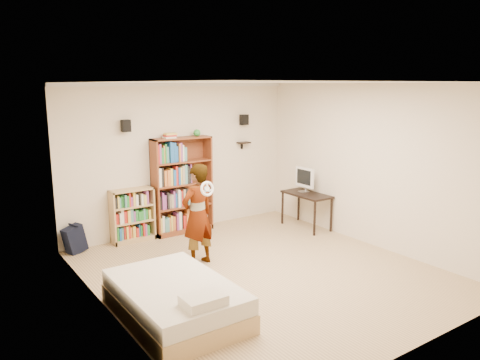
% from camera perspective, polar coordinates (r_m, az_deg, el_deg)
% --- Properties ---
extents(ground, '(4.50, 5.00, 0.01)m').
position_cam_1_polar(ground, '(6.94, 2.77, -11.10)').
color(ground, tan).
rests_on(ground, ground).
extents(room_shell, '(4.52, 5.02, 2.71)m').
position_cam_1_polar(room_shell, '(6.47, 2.92, 3.46)').
color(room_shell, beige).
rests_on(room_shell, ground).
extents(crown_molding, '(4.50, 5.00, 0.06)m').
position_cam_1_polar(crown_molding, '(6.40, 3.01, 11.53)').
color(crown_molding, silver).
rests_on(crown_molding, room_shell).
extents(speaker_left, '(0.14, 0.12, 0.20)m').
position_cam_1_polar(speaker_left, '(8.03, -13.75, 6.44)').
color(speaker_left, black).
rests_on(speaker_left, room_shell).
extents(speaker_right, '(0.14, 0.12, 0.20)m').
position_cam_1_polar(speaker_right, '(9.16, 0.51, 7.36)').
color(speaker_right, black).
rests_on(speaker_right, room_shell).
extents(wall_shelf, '(0.25, 0.16, 0.02)m').
position_cam_1_polar(wall_shelf, '(9.21, 0.47, 4.57)').
color(wall_shelf, black).
rests_on(wall_shelf, room_shell).
extents(tall_bookshelf, '(1.10, 0.32, 1.75)m').
position_cam_1_polar(tall_bookshelf, '(8.54, -7.04, -0.67)').
color(tall_bookshelf, brown).
rests_on(tall_bookshelf, ground).
extents(low_bookshelf, '(0.74, 0.28, 0.92)m').
position_cam_1_polar(low_bookshelf, '(8.28, -12.97, -4.22)').
color(low_bookshelf, tan).
rests_on(low_bookshelf, ground).
extents(computer_desk, '(0.49, 0.97, 0.66)m').
position_cam_1_polar(computer_desk, '(8.96, 8.07, -3.70)').
color(computer_desk, black).
rests_on(computer_desk, ground).
extents(imac, '(0.12, 0.47, 0.46)m').
position_cam_1_polar(imac, '(8.95, 7.80, 0.01)').
color(imac, white).
rests_on(imac, computer_desk).
extents(daybed, '(1.16, 1.78, 0.52)m').
position_cam_1_polar(daybed, '(5.66, -7.93, -13.77)').
color(daybed, silver).
rests_on(daybed, ground).
extents(person, '(0.63, 0.48, 1.54)m').
position_cam_1_polar(person, '(6.99, -5.18, -4.26)').
color(person, black).
rests_on(person, ground).
extents(wii_wheel, '(0.22, 0.08, 0.22)m').
position_cam_1_polar(wii_wheel, '(6.64, -4.03, -1.08)').
color(wii_wheel, white).
rests_on(wii_wheel, person).
extents(navy_bag, '(0.40, 0.33, 0.47)m').
position_cam_1_polar(navy_bag, '(8.03, -19.53, -6.79)').
color(navy_bag, black).
rests_on(navy_bag, ground).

